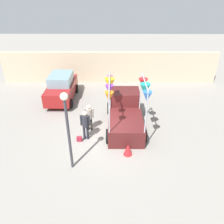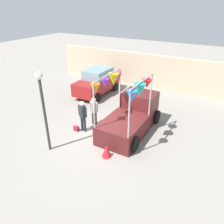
# 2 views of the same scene
# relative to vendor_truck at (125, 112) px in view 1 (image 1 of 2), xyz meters

# --- Properties ---
(ground_plane) EXTENTS (60.00, 60.00, 0.00)m
(ground_plane) POSITION_rel_vendor_truck_xyz_m (-1.04, -1.30, -0.90)
(ground_plane) COLOR gray
(vendor_truck) EXTENTS (2.35, 4.06, 3.24)m
(vendor_truck) POSITION_rel_vendor_truck_xyz_m (0.00, 0.00, 0.00)
(vendor_truck) COLOR #4C1919
(vendor_truck) RESTS_ON ground
(parked_car) EXTENTS (1.88, 4.00, 1.88)m
(parked_car) POSITION_rel_vendor_truck_xyz_m (-4.41, 3.39, 0.04)
(parked_car) COLOR maroon
(parked_car) RESTS_ON ground
(person_customer) EXTENTS (0.53, 0.34, 1.74)m
(person_customer) POSITION_rel_vendor_truck_xyz_m (-2.15, -1.45, 0.16)
(person_customer) COLOR black
(person_customer) RESTS_ON ground
(person_vendor) EXTENTS (0.53, 0.34, 1.64)m
(person_vendor) POSITION_rel_vendor_truck_xyz_m (-2.03, -0.58, 0.09)
(person_vendor) COLOR #2D2823
(person_vendor) RESTS_ON ground
(handbag) EXTENTS (0.28, 0.16, 0.28)m
(handbag) POSITION_rel_vendor_truck_xyz_m (-2.50, -1.65, -0.76)
(handbag) COLOR maroon
(handbag) RESTS_ON ground
(street_lamp) EXTENTS (0.32, 0.32, 3.78)m
(street_lamp) POSITION_rel_vendor_truck_xyz_m (-2.56, -3.58, 1.58)
(street_lamp) COLOR #333338
(street_lamp) RESTS_ON ground
(brick_boundary_wall) EXTENTS (18.00, 0.36, 2.60)m
(brick_boundary_wall) POSITION_rel_vendor_truck_xyz_m (-1.04, 6.78, 0.40)
(brick_boundary_wall) COLOR tan
(brick_boundary_wall) RESTS_ON ground
(folded_kite_bundle_crimson) EXTENTS (0.58, 0.58, 0.60)m
(folded_kite_bundle_crimson) POSITION_rel_vendor_truck_xyz_m (0.05, -2.71, -0.60)
(folded_kite_bundle_crimson) COLOR red
(folded_kite_bundle_crimson) RESTS_ON ground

